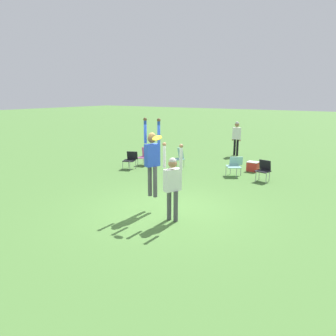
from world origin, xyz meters
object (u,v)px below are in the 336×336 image
Objects in this scene: frisbee at (157,138)px; camping_chair_4 at (235,165)px; person_jumping at (152,155)px; person_spectator_far at (237,135)px; person_defending at (172,180)px; camping_chair_1 at (130,159)px; camping_chair_0 at (179,156)px; camping_chair_3 at (264,169)px; camping_chair_2 at (145,155)px; cooler_box at (253,166)px.

frisbee reaches higher than camping_chair_4.
camping_chair_4 is at bearing 17.60° from person_jumping.
frisbee is at bearing -90.35° from person_spectator_far.
camping_chair_1 is (-4.96, 4.18, -0.66)m from person_defending.
camping_chair_4 is at bearing -153.56° from camping_chair_0.
frisbee reaches higher than camping_chair_3.
frisbee reaches higher than camping_chair_2.
frisbee is 0.14× the size of person_spectator_far.
camping_chair_1 is (-4.46, 4.16, -1.74)m from frisbee.
camping_chair_1 is 1.01m from camping_chair_2.
camping_chair_4 is 4.64m from person_spectator_far.
frisbee is 5.78m from camping_chair_3.
person_defending is 6.58m from camping_chair_0.
camping_chair_4 reaches higher than cooler_box.
camping_chair_3 is at bearing 76.90° from frisbee.
person_defending is at bearing 122.30° from camping_chair_2.
camping_chair_4 is at bearing 173.94° from camping_chair_2.
camping_chair_1 is 4.65m from camping_chair_4.
person_defending is 2.41× the size of camping_chair_0.
camping_chair_1 reaches higher than cooler_box.
person_spectator_far is (1.08, 4.17, 0.63)m from camping_chair_0.
camping_chair_1 is at bearing -126.18° from person_spectator_far.
person_spectator_far is (-1.67, 4.28, 0.67)m from camping_chair_4.
camping_chair_2 reaches higher than camping_chair_1.
person_jumping is 8.89× the size of frisbee.
cooler_box is (0.35, 6.74, -1.99)m from frisbee.
camping_chair_3 reaches higher than cooler_box.
person_spectator_far reaches higher than cooler_box.
person_defending is (0.93, -0.38, -0.52)m from person_jumping.
camping_chair_2 is at bearing 45.18° from camping_chair_0.
camping_chair_4 is 0.44× the size of person_spectator_far.
person_spectator_far is (-1.70, 9.82, -1.07)m from frisbee.
person_spectator_far is at bearing 123.60° from cooler_box.
cooler_box is (3.12, 1.09, -0.29)m from camping_chair_0.
person_defending reaches higher than cooler_box.
camping_chair_0 is at bearing -160.77° from cooler_box.
person_jumping reaches higher than frisbee.
camping_chair_0 reaches higher than camping_chair_3.
person_spectator_far is at bearing -139.13° from camping_chair_1.
person_defending reaches higher than camping_chair_3.
camping_chair_3 is (1.68, 5.02, -1.15)m from person_jumping.
person_defending is at bearing -2.08° from frisbee.
camping_chair_0 is 1.05× the size of camping_chair_2.
person_defending is 2.60× the size of camping_chair_3.
person_jumping is 2.94× the size of camping_chair_1.
camping_chair_2 is at bearing -130.21° from person_spectator_far.
camping_chair_1 is 5.84m from camping_chair_3.
person_spectator_far is at bearing 99.81° from frisbee.
camping_chair_2 is 1.75× the size of cooler_box.
camping_chair_4 reaches higher than camping_chair_1.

